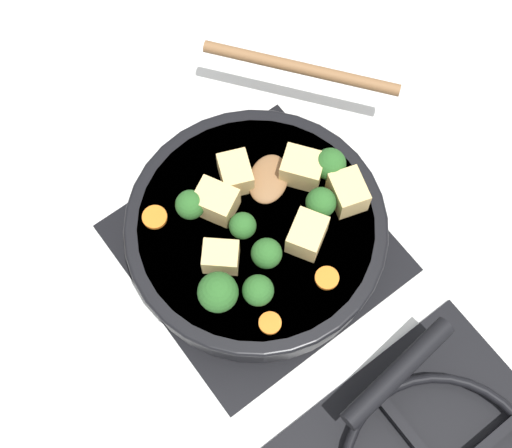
% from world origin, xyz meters
% --- Properties ---
extents(ground_plane, '(2.40, 2.40, 0.00)m').
position_xyz_m(ground_plane, '(0.00, 0.00, 0.00)').
color(ground_plane, silver).
extents(front_burner_grate, '(0.31, 0.31, 0.03)m').
position_xyz_m(front_burner_grate, '(0.00, 0.00, 0.01)').
color(front_burner_grate, black).
rests_on(front_burner_grate, ground_plane).
extents(skillet_pan, '(0.32, 0.42, 0.06)m').
position_xyz_m(skillet_pan, '(-0.00, 0.00, 0.06)').
color(skillet_pan, black).
rests_on(skillet_pan, front_burner_grate).
extents(wooden_spoon, '(0.26, 0.25, 0.02)m').
position_xyz_m(wooden_spoon, '(-0.12, -0.10, 0.09)').
color(wooden_spoon, brown).
rests_on(wooden_spoon, skillet_pan).
extents(tofu_cube_center_large, '(0.06, 0.06, 0.04)m').
position_xyz_m(tofu_cube_center_large, '(-0.04, 0.05, 0.11)').
color(tofu_cube_center_large, '#DBB770').
rests_on(tofu_cube_center_large, skillet_pan).
extents(tofu_cube_near_handle, '(0.05, 0.05, 0.03)m').
position_xyz_m(tofu_cube_near_handle, '(0.06, 0.01, 0.10)').
color(tofu_cube_near_handle, '#DBB770').
rests_on(tofu_cube_near_handle, skillet_pan).
extents(tofu_cube_east_chunk, '(0.06, 0.06, 0.04)m').
position_xyz_m(tofu_cube_east_chunk, '(0.03, -0.05, 0.11)').
color(tofu_cube_east_chunk, '#DBB770').
rests_on(tofu_cube_east_chunk, skillet_pan).
extents(tofu_cube_west_chunk, '(0.05, 0.06, 0.04)m').
position_xyz_m(tofu_cube_west_chunk, '(-0.02, -0.06, 0.11)').
color(tofu_cube_west_chunk, '#DBB770').
rests_on(tofu_cube_west_chunk, skillet_pan).
extents(tofu_cube_back_piece, '(0.05, 0.06, 0.04)m').
position_xyz_m(tofu_cube_back_piece, '(-0.11, 0.04, 0.11)').
color(tofu_cube_back_piece, '#DBB770').
rests_on(tofu_cube_back_piece, skillet_pan).
extents(tofu_cube_front_piece, '(0.06, 0.06, 0.04)m').
position_xyz_m(tofu_cube_front_piece, '(-0.08, -0.02, 0.11)').
color(tofu_cube_front_piece, '#DBB770').
rests_on(tofu_cube_front_piece, skillet_pan).
extents(broccoli_floret_near_spoon, '(0.04, 0.04, 0.04)m').
position_xyz_m(broccoli_floret_near_spoon, '(-0.07, 0.03, 0.11)').
color(broccoli_floret_near_spoon, '#709956').
rests_on(broccoli_floret_near_spoon, skillet_pan).
extents(broccoli_floret_center_top, '(0.03, 0.03, 0.04)m').
position_xyz_m(broccoli_floret_center_top, '(0.02, -0.00, 0.11)').
color(broccoli_floret_center_top, '#709956').
rests_on(broccoli_floret_center_top, skillet_pan).
extents(broccoli_floret_east_rim, '(0.05, 0.05, 0.05)m').
position_xyz_m(broccoli_floret_east_rim, '(0.09, 0.05, 0.12)').
color(broccoli_floret_east_rim, '#709956').
rests_on(broccoli_floret_east_rim, skillet_pan).
extents(broccoli_floret_west_rim, '(0.04, 0.04, 0.04)m').
position_xyz_m(broccoli_floret_west_rim, '(0.05, 0.07, 0.11)').
color(broccoli_floret_west_rim, '#709956').
rests_on(broccoli_floret_west_rim, skillet_pan).
extents(broccoli_floret_north_edge, '(0.04, 0.04, 0.04)m').
position_xyz_m(broccoli_floret_north_edge, '(0.02, 0.04, 0.11)').
color(broccoli_floret_north_edge, '#709956').
rests_on(broccoli_floret_north_edge, skillet_pan).
extents(broccoli_floret_south_cluster, '(0.04, 0.04, 0.04)m').
position_xyz_m(broccoli_floret_south_cluster, '(0.05, -0.06, 0.11)').
color(broccoli_floret_south_cluster, '#709956').
rests_on(broccoli_floret_south_cluster, skillet_pan).
extents(broccoli_floret_mid_floret, '(0.04, 0.04, 0.05)m').
position_xyz_m(broccoli_floret_mid_floret, '(-0.11, 0.00, 0.11)').
color(broccoli_floret_mid_floret, '#709956').
rests_on(broccoli_floret_mid_floret, skillet_pan).
extents(carrot_slice_orange_thin, '(0.03, 0.03, 0.01)m').
position_xyz_m(carrot_slice_orange_thin, '(-0.02, 0.10, 0.09)').
color(carrot_slice_orange_thin, orange).
rests_on(carrot_slice_orange_thin, skillet_pan).
extents(carrot_slice_near_center, '(0.03, 0.03, 0.01)m').
position_xyz_m(carrot_slice_near_center, '(0.09, -0.08, 0.09)').
color(carrot_slice_near_center, orange).
rests_on(carrot_slice_near_center, skillet_pan).
extents(carrot_slice_edge_slice, '(0.03, 0.03, 0.01)m').
position_xyz_m(carrot_slice_edge_slice, '(0.06, 0.11, 0.09)').
color(carrot_slice_edge_slice, orange).
rests_on(carrot_slice_edge_slice, skillet_pan).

